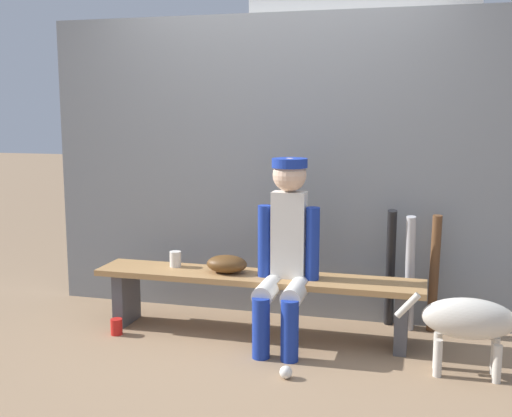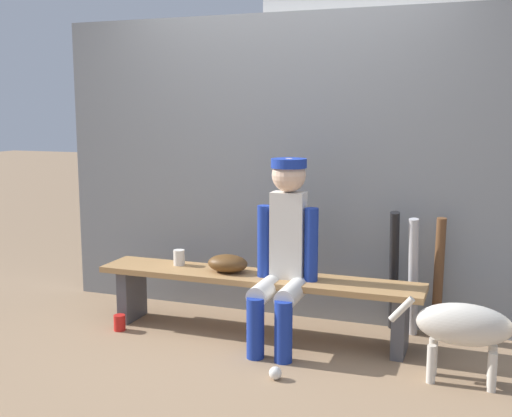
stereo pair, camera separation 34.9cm
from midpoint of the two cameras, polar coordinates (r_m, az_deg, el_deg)
ground_plane at (r=4.38m, az=-2.33°, el=-11.35°), size 30.00×30.00×0.00m
chainlink_fence at (r=4.59m, az=-0.58°, el=3.68°), size 3.45×0.03×2.19m
dugout_bench at (r=4.28m, az=-2.35°, el=-7.24°), size 2.22×0.36×0.42m
player_seated at (r=4.04m, az=0.23°, el=-3.52°), size 0.41×0.55×1.21m
baseball_glove at (r=4.30m, az=-4.99°, el=-5.04°), size 0.28×0.20×0.12m
bat_aluminum_black at (r=4.43m, az=9.84°, el=-5.41°), size 0.08×0.25×0.86m
bat_aluminum_silver at (r=4.39m, az=11.54°, el=-5.86°), size 0.08×0.19×0.82m
bat_wood_dark at (r=4.42m, az=13.64°, el=-5.80°), size 0.09×0.13×0.82m
baseball at (r=3.71m, az=-0.06°, el=-14.62°), size 0.07×0.07×0.07m
cup_on_ground at (r=4.50m, az=-14.71°, el=-10.32°), size 0.08×0.08×0.11m
cup_on_bench at (r=4.50m, az=-9.51°, el=-4.55°), size 0.08×0.08×0.11m
dog at (r=3.79m, az=17.02°, el=-9.66°), size 0.84×0.20×0.49m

